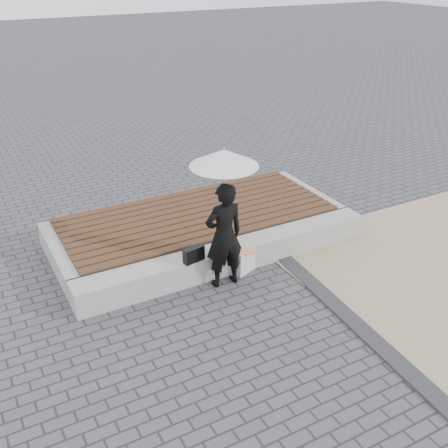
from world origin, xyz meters
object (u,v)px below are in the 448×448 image
(seating_ledge, at_px, (231,256))
(canvas_tote, at_px, (244,261))
(parasol, at_px, (224,158))
(woman, at_px, (224,236))
(handbag, at_px, (194,254))

(seating_ledge, relative_size, canvas_tote, 12.77)
(seating_ledge, height_order, canvas_tote, seating_ledge)
(seating_ledge, height_order, parasol, parasol)
(seating_ledge, xyz_separation_m, canvas_tote, (0.11, -0.22, -0.00))
(woman, bearing_deg, parasol, -179.68)
(woman, relative_size, parasol, 1.34)
(woman, distance_m, handbag, 0.54)
(woman, relative_size, canvas_tote, 4.16)
(parasol, bearing_deg, seating_ledge, 48.40)
(woman, height_order, parasol, parasol)
(seating_ledge, relative_size, woman, 3.07)
(woman, bearing_deg, canvas_tote, -162.66)
(woman, xyz_separation_m, canvas_tote, (0.43, 0.13, -0.62))
(woman, xyz_separation_m, parasol, (0.00, 0.00, 1.18))
(woman, bearing_deg, handbag, -24.60)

